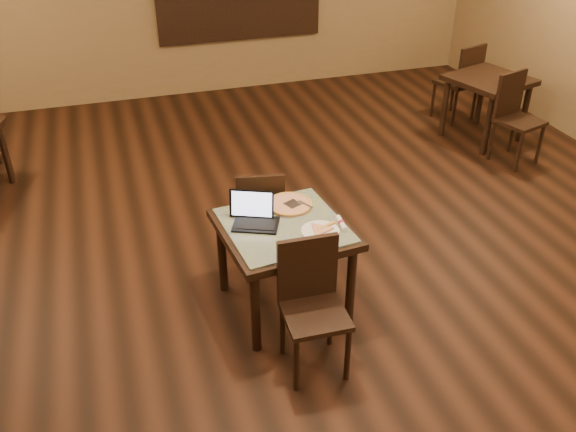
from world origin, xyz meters
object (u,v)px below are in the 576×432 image
object	(u,v)px
chair_main_far	(260,212)
laptop	(254,215)
chair_main_near	(311,298)
pizza_pan	(289,206)
other_table_a_chair_near	(515,112)
tiled_table	(284,236)
other_table_a_chair_far	(462,78)
other_table_a	(488,88)

from	to	relation	value
chair_main_far	laptop	bearing A→B (deg)	81.50
chair_main_near	pizza_pan	size ratio (longest dim) A/B	2.71
pizza_pan	other_table_a_chair_near	world-z (taller)	other_table_a_chair_near
tiled_table	other_table_a_chair_far	size ratio (longest dim) A/B	1.00
tiled_table	chair_main_near	distance (m)	0.63
chair_main_far	pizza_pan	distance (m)	0.48
chair_main_near	laptop	xyz separation A→B (m)	(-0.20, 0.72, 0.28)
chair_main_far	chair_main_near	bearing A→B (deg)	101.95
pizza_pan	tiled_table	bearing A→B (deg)	-116.57
laptop	other_table_a_chair_far	distance (m)	4.51
pizza_pan	other_table_a_chair_near	xyz separation A→B (m)	(3.14, 1.49, -0.20)
tiled_table	chair_main_near	size ratio (longest dim) A/B	1.04
other_table_a	pizza_pan	bearing A→B (deg)	-163.64
other_table_a_chair_far	pizza_pan	bearing A→B (deg)	22.98
laptop	pizza_pan	world-z (taller)	laptop
chair_main_near	other_table_a_chair_far	distance (m)	4.84
pizza_pan	other_table_a	world-z (taller)	other_table_a
laptop	other_table_a_chair_near	world-z (taller)	other_table_a_chair_near
chair_main_far	laptop	size ratio (longest dim) A/B	2.29
other_table_a	tiled_table	bearing A→B (deg)	-161.73
chair_main_near	chair_main_far	distance (m)	1.24
chair_main_near	other_table_a	size ratio (longest dim) A/B	0.93
other_table_a_chair_near	other_table_a_chair_far	size ratio (longest dim) A/B	1.00
chair_main_near	other_table_a_chair_near	size ratio (longest dim) A/B	0.96
chair_main_far	laptop	world-z (taller)	laptop
pizza_pan	chair_main_near	bearing A→B (deg)	-97.77
laptop	pizza_pan	bearing A→B (deg)	47.07
chair_main_far	other_table_a_chair_far	xyz separation A→B (m)	(3.33, 2.30, 0.06)
laptop	other_table_a	size ratio (longest dim) A/B	0.38
tiled_table	laptop	size ratio (longest dim) A/B	2.54
chair_main_near	laptop	distance (m)	0.80
chair_main_near	other_table_a	bearing A→B (deg)	44.07
tiled_table	laptop	bearing A→B (deg)	147.08
tiled_table	other_table_a_chair_far	bearing A→B (deg)	35.71
chair_main_near	chair_main_far	bearing A→B (deg)	93.07
chair_main_far	pizza_pan	xyz separation A→B (m)	(0.14, -0.38, 0.25)
chair_main_far	other_table_a	bearing A→B (deg)	-141.59
laptop	other_table_a	distance (m)	4.14
laptop	other_table_a_chair_near	size ratio (longest dim) A/B	0.39
laptop	pizza_pan	xyz separation A→B (m)	(0.32, 0.14, -0.06)
tiled_table	other_table_a	size ratio (longest dim) A/B	0.97
chair_main_near	other_table_a	world-z (taller)	chair_main_near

